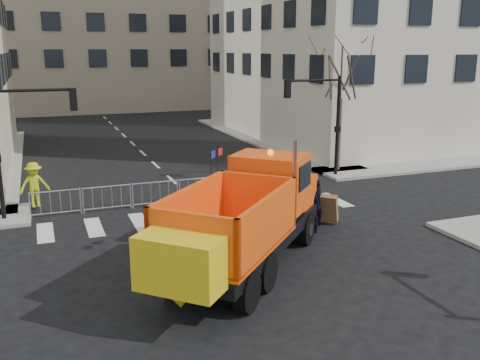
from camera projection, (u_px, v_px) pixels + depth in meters
name	position (u px, v px, depth m)	size (l,w,h in m)	color
ground	(260.00, 261.00, 17.50)	(120.00, 120.00, 0.00)	black
sidewalk_back	(189.00, 195.00, 25.19)	(64.00, 5.00, 0.15)	gray
building_far	(85.00, 2.00, 61.79)	(30.00, 18.00, 24.00)	gray
traffic_light_right	(338.00, 127.00, 28.42)	(0.18, 0.18, 5.40)	black
crowd_barriers	(179.00, 191.00, 24.00)	(12.60, 0.60, 1.10)	#9EA0A5
street_tree	(340.00, 105.00, 29.31)	(3.00, 3.00, 7.50)	#382B21
plow_truck	(245.00, 216.00, 16.41)	(9.09, 9.28, 3.99)	black
cop_a	(316.00, 205.00, 20.90)	(0.59, 0.39, 1.63)	black
cop_b	(285.00, 195.00, 22.00)	(0.89, 0.69, 1.82)	black
cop_c	(315.00, 205.00, 20.15)	(1.21, 0.50, 2.07)	black
worker	(34.00, 185.00, 22.85)	(1.26, 0.72, 1.95)	#C7C917
newspaper_box	(241.00, 170.00, 27.45)	(0.45, 0.40, 1.10)	#A5130C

